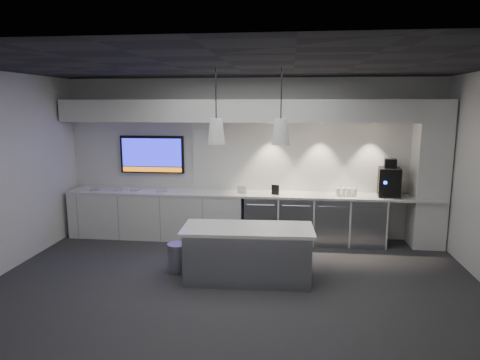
# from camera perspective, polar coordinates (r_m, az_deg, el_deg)

# --- Properties ---
(floor) EXTENTS (7.00, 7.00, 0.00)m
(floor) POSITION_cam_1_polar(r_m,az_deg,el_deg) (6.12, -0.94, -14.21)
(floor) COLOR #2D2D2F
(floor) RESTS_ON ground
(ceiling) EXTENTS (7.00, 7.00, 0.00)m
(ceiling) POSITION_cam_1_polar(r_m,az_deg,el_deg) (5.60, -1.03, 15.01)
(ceiling) COLOR black
(ceiling) RESTS_ON wall_back
(wall_back) EXTENTS (7.00, 0.00, 7.00)m
(wall_back) POSITION_cam_1_polar(r_m,az_deg,el_deg) (8.13, 1.35, 2.88)
(wall_back) COLOR silver
(wall_back) RESTS_ON floor
(wall_front) EXTENTS (7.00, 0.00, 7.00)m
(wall_front) POSITION_cam_1_polar(r_m,az_deg,el_deg) (3.28, -6.80, -8.05)
(wall_front) COLOR silver
(wall_front) RESTS_ON floor
(back_counter) EXTENTS (6.80, 0.65, 0.04)m
(back_counter) POSITION_cam_1_polar(r_m,az_deg,el_deg) (7.91, 1.11, -1.88)
(back_counter) COLOR silver
(back_counter) RESTS_ON left_base_cabinets
(left_base_cabinets) EXTENTS (3.30, 0.63, 0.86)m
(left_base_cabinets) POSITION_cam_1_polar(r_m,az_deg,el_deg) (8.36, -10.96, -4.57)
(left_base_cabinets) COLOR white
(left_base_cabinets) RESTS_ON floor
(fridge_unit_a) EXTENTS (0.60, 0.61, 0.85)m
(fridge_unit_a) POSITION_cam_1_polar(r_m,az_deg,el_deg) (8.00, 2.89, -5.11)
(fridge_unit_a) COLOR #93969B
(fridge_unit_a) RESTS_ON floor
(fridge_unit_b) EXTENTS (0.60, 0.61, 0.85)m
(fridge_unit_b) POSITION_cam_1_polar(r_m,az_deg,el_deg) (7.99, 7.42, -5.21)
(fridge_unit_b) COLOR #93969B
(fridge_unit_b) RESTS_ON floor
(fridge_unit_c) EXTENTS (0.60, 0.61, 0.85)m
(fridge_unit_c) POSITION_cam_1_polar(r_m,az_deg,el_deg) (8.02, 11.94, -5.27)
(fridge_unit_c) COLOR #93969B
(fridge_unit_c) RESTS_ON floor
(fridge_unit_d) EXTENTS (0.60, 0.61, 0.85)m
(fridge_unit_d) POSITION_cam_1_polar(r_m,az_deg,el_deg) (8.11, 16.40, -5.31)
(fridge_unit_d) COLOR #93969B
(fridge_unit_d) RESTS_ON floor
(backsplash) EXTENTS (4.60, 0.03, 1.30)m
(backsplash) POSITION_cam_1_polar(r_m,az_deg,el_deg) (8.08, 9.85, 3.05)
(backsplash) COLOR white
(backsplash) RESTS_ON wall_back
(soffit) EXTENTS (6.90, 0.60, 0.40)m
(soffit) POSITION_cam_1_polar(r_m,az_deg,el_deg) (7.77, 1.17, 9.20)
(soffit) COLOR white
(soffit) RESTS_ON wall_back
(column) EXTENTS (0.55, 0.55, 2.60)m
(column) POSITION_cam_1_polar(r_m,az_deg,el_deg) (8.21, 23.98, 0.66)
(column) COLOR white
(column) RESTS_ON floor
(wall_tv) EXTENTS (1.25, 0.07, 0.72)m
(wall_tv) POSITION_cam_1_polar(r_m,az_deg,el_deg) (8.46, -11.63, 3.36)
(wall_tv) COLOR black
(wall_tv) RESTS_ON wall_back
(island) EXTENTS (1.89, 0.88, 0.79)m
(island) POSITION_cam_1_polar(r_m,az_deg,el_deg) (6.25, 1.04, -9.77)
(island) COLOR #93969B
(island) RESTS_ON floor
(bin) EXTENTS (0.40, 0.40, 0.44)m
(bin) POSITION_cam_1_polar(r_m,az_deg,el_deg) (6.67, -8.30, -10.20)
(bin) COLOR #93969B
(bin) RESTS_ON floor
(coffee_machine) EXTENTS (0.41, 0.57, 0.67)m
(coffee_machine) POSITION_cam_1_polar(r_m,az_deg,el_deg) (8.05, 19.27, -0.11)
(coffee_machine) COLOR black
(coffee_machine) RESTS_ON back_counter
(sign_black) EXTENTS (0.14, 0.06, 0.18)m
(sign_black) POSITION_cam_1_polar(r_m,az_deg,el_deg) (7.77, 4.73, -1.31)
(sign_black) COLOR black
(sign_black) RESTS_ON back_counter
(sign_white) EXTENTS (0.18, 0.08, 0.14)m
(sign_white) POSITION_cam_1_polar(r_m,az_deg,el_deg) (7.85, 0.27, -1.30)
(sign_white) COLOR silver
(sign_white) RESTS_ON back_counter
(cup_cluster) EXTENTS (0.36, 0.17, 0.14)m
(cup_cluster) POSITION_cam_1_polar(r_m,az_deg,el_deg) (7.87, 13.97, -1.56)
(cup_cluster) COLOR white
(cup_cluster) RESTS_ON back_counter
(tray_a) EXTENTS (0.19, 0.19, 0.02)m
(tray_a) POSITION_cam_1_polar(r_m,az_deg,el_deg) (8.60, -18.77, -1.23)
(tray_a) COLOR #A9A9A9
(tray_a) RESTS_ON back_counter
(tray_b) EXTENTS (0.20, 0.20, 0.02)m
(tray_b) POSITION_cam_1_polar(r_m,az_deg,el_deg) (8.42, -15.97, -1.31)
(tray_b) COLOR #A9A9A9
(tray_b) RESTS_ON back_counter
(tray_c) EXTENTS (0.16, 0.16, 0.02)m
(tray_c) POSITION_cam_1_polar(r_m,az_deg,el_deg) (8.37, -13.77, -1.28)
(tray_c) COLOR #A9A9A9
(tray_c) RESTS_ON back_counter
(tray_d) EXTENTS (0.18, 0.18, 0.02)m
(tray_d) POSITION_cam_1_polar(r_m,az_deg,el_deg) (8.16, -10.45, -1.45)
(tray_d) COLOR #A9A9A9
(tray_d) RESTS_ON back_counter
(pendant_left) EXTENTS (0.25, 0.25, 1.05)m
(pendant_left) POSITION_cam_1_polar(r_m,az_deg,el_deg) (5.94, -3.18, 6.55)
(pendant_left) COLOR white
(pendant_left) RESTS_ON ceiling
(pendant_right) EXTENTS (0.25, 0.25, 1.05)m
(pendant_right) POSITION_cam_1_polar(r_m,az_deg,el_deg) (5.86, 5.44, 6.47)
(pendant_right) COLOR white
(pendant_right) RESTS_ON ceiling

